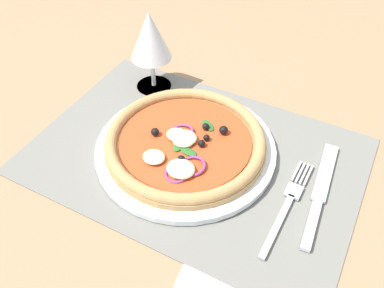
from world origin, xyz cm
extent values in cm
cube|color=#9E7A56|center=(0.00, 0.00, -1.20)|extent=(190.00, 140.00, 2.40)
cube|color=slate|center=(0.00, 0.00, 0.20)|extent=(49.54, 33.99, 0.40)
cylinder|color=white|center=(-1.62, -0.06, 0.92)|extent=(27.83, 27.83, 1.03)
cylinder|color=tan|center=(-1.62, -0.06, 1.93)|extent=(24.64, 24.64, 1.00)
torus|color=tan|center=(-1.62, -0.06, 2.79)|extent=(24.47, 24.47, 1.80)
cylinder|color=#C64C23|center=(-1.62, -0.06, 2.58)|extent=(20.20, 20.20, 0.30)
ellipsoid|color=beige|center=(-1.63, -0.04, 3.28)|extent=(3.64, 3.28, 1.09)
ellipsoid|color=beige|center=(-3.74, -5.63, 3.23)|extent=(3.35, 3.01, 1.00)
ellipsoid|color=beige|center=(-3.12, 0.47, 3.22)|extent=(3.25, 2.92, 0.97)
ellipsoid|color=beige|center=(0.85, -5.91, 3.35)|extent=(4.14, 3.73, 1.24)
ellipsoid|color=beige|center=(-1.67, -0.61, 3.24)|extent=(3.36, 3.03, 1.01)
sphere|color=black|center=(1.20, 1.50, 3.23)|extent=(1.00, 1.00, 1.00)
sphere|color=black|center=(-6.27, -1.16, 3.37)|extent=(1.27, 1.27, 1.27)
sphere|color=black|center=(1.11, -0.17, 3.29)|extent=(1.11, 1.11, 1.11)
sphere|color=black|center=(0.49, -4.23, 3.32)|extent=(1.17, 1.17, 1.17)
sphere|color=black|center=(2.84, 4.06, 3.42)|extent=(1.38, 1.38, 1.38)
sphere|color=black|center=(0.34, 3.64, 3.28)|extent=(1.10, 1.10, 1.10)
torus|color=#8E3D75|center=(0.57, -6.52, 2.98)|extent=(3.63, 3.61, 1.15)
torus|color=#8E3D75|center=(1.95, -4.38, 2.98)|extent=(3.89, 3.85, 1.25)
torus|color=#8E3D75|center=(-2.86, 0.91, 2.98)|extent=(4.05, 4.02, 1.40)
ellipsoid|color=#2D6B28|center=(-3.28, 0.66, 2.93)|extent=(1.98, 3.04, 0.30)
ellipsoid|color=#2D6B28|center=(-1.94, -1.58, 2.93)|extent=(1.86, 3.00, 0.30)
ellipsoid|color=#2D6B28|center=(0.22, 4.41, 2.93)|extent=(3.10, 2.75, 0.30)
ellipsoid|color=#2D6B28|center=(0.24, -2.07, 2.93)|extent=(2.97, 1.78, 0.30)
cube|color=silver|center=(15.68, -6.53, 0.62)|extent=(1.12, 11.18, 0.44)
cube|color=silver|center=(15.82, 0.31, 0.62)|extent=(2.25, 2.56, 0.44)
cube|color=silver|center=(16.79, 3.71, 0.62)|extent=(0.40, 4.33, 0.44)
cube|color=silver|center=(16.19, 3.73, 0.62)|extent=(0.40, 4.33, 0.44)
cube|color=silver|center=(15.59, 3.74, 0.62)|extent=(0.40, 4.33, 0.44)
cube|color=silver|center=(14.99, 3.75, 0.62)|extent=(0.40, 4.33, 0.44)
cube|color=silver|center=(19.64, -4.32, 0.71)|extent=(1.99, 8.48, 0.62)
cube|color=silver|center=(18.82, 5.64, 0.62)|extent=(2.95, 11.73, 0.44)
cylinder|color=silver|center=(-14.95, 12.30, 0.20)|extent=(6.40, 6.40, 0.40)
cylinder|color=silver|center=(-14.95, 12.30, 3.40)|extent=(0.80, 0.80, 6.00)
cone|color=silver|center=(-14.95, 12.30, 10.65)|extent=(7.20, 7.20, 8.50)
cone|color=orange|center=(-14.95, 12.30, 9.50)|extent=(4.83, 4.83, 5.41)
camera|label=1|loc=(20.24, -39.25, 46.64)|focal=38.74mm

